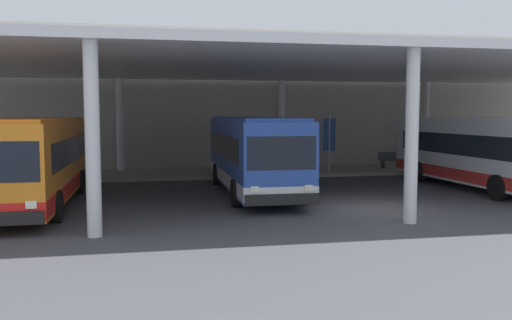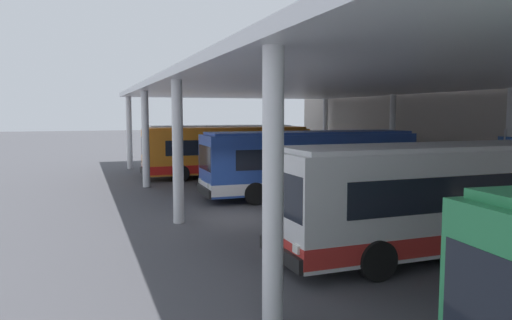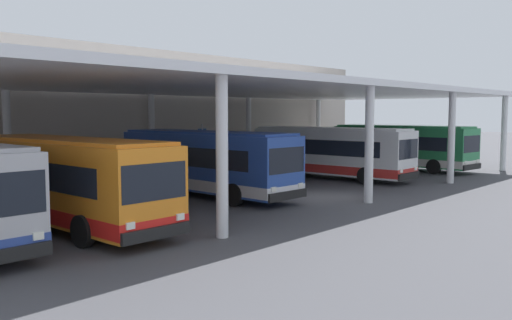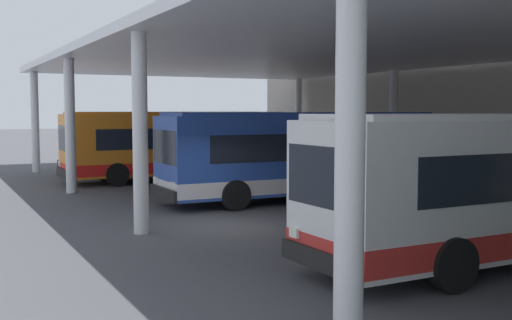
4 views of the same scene
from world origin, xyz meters
The scene contains 5 objects.
ground_plane centered at (0.00, 0.00, 0.00)m, with size 200.00×200.00×0.00m, color #47474C.
canopy_shelter centered at (0.00, 5.50, 5.29)m, with size 40.00×17.00×5.55m.
bus_nearest_bay centered at (-15.80, 3.62, 1.66)m, with size 2.86×10.57×3.17m.
bus_second_bay centered at (-11.77, 2.90, 1.66)m, with size 2.75×10.54×3.17m.
bus_middle_bay centered at (-3.46, 4.58, 1.66)m, with size 2.85×10.57×3.17m.
Camera 4 is at (15.97, -7.35, 3.24)m, focal length 44.27 mm.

